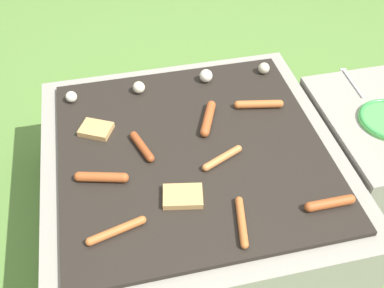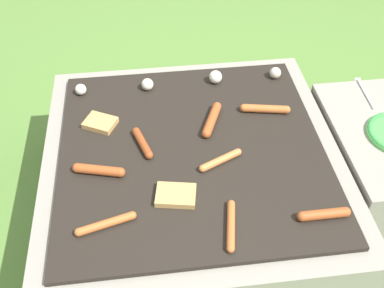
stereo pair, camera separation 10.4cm
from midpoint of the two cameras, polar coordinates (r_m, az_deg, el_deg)
The scene contains 15 objects.
ground_plane at distance 1.75m, azimuth -1.72°, elevation -8.90°, with size 14.00×14.00×0.00m, color #567F38.
grill at distance 1.61m, azimuth -1.86°, elevation -5.16°, with size 0.98×0.98×0.36m.
side_ledge at distance 1.82m, azimuth 20.30°, elevation -1.03°, with size 0.40×0.57×0.36m.
sausage_back_left at distance 1.43m, azimuth 1.79°, elevation -1.86°, with size 0.15×0.08×0.02m.
sausage_mid_right at distance 1.28m, azimuth -11.92°, elevation -10.81°, with size 0.17×0.06×0.02m.
sausage_back_center at distance 1.55m, azimuth 0.14°, elevation 3.21°, with size 0.09×0.16×0.03m.
sausage_front_left at distance 1.27m, azimuth 3.98°, elevation -9.90°, with size 0.05×0.17×0.02m.
sausage_front_right at distance 1.41m, azimuth -13.52°, elevation -4.19°, with size 0.16×0.07×0.03m.
sausage_front_center at distance 1.35m, azimuth 15.02°, elevation -7.35°, with size 0.16×0.03×0.03m.
sausage_mid_left at distance 1.47m, azimuth -8.39°, elevation -0.38°, with size 0.06×0.14×0.03m.
sausage_back_right at distance 1.62m, azimuth 6.67°, elevation 4.98°, with size 0.18×0.06×0.03m.
bread_slice_right at distance 1.33m, azimuth -3.42°, elevation -6.72°, with size 0.13×0.10×0.02m.
bread_slice_center at distance 1.57m, azimuth -13.96°, elevation 1.76°, with size 0.13×0.12×0.02m.
mushroom_row at distance 1.71m, azimuth -3.41°, elevation 7.99°, with size 0.78×0.06×0.05m.
fork_utensil at distance 1.82m, azimuth 18.01°, elevation 7.56°, with size 0.02×0.18×0.01m.
Camera 1 is at (-0.23, -1.00, 1.42)m, focal length 42.00 mm.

